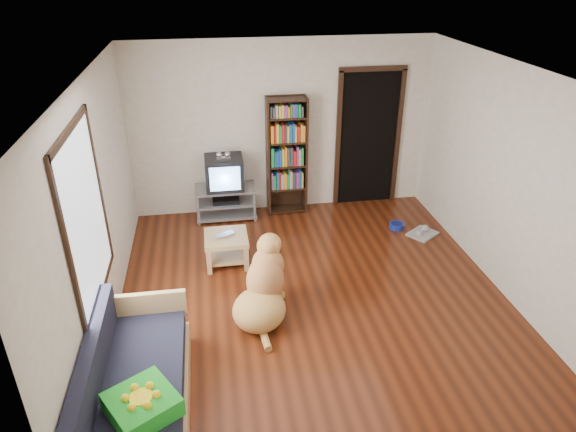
{
  "coord_description": "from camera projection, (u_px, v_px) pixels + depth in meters",
  "views": [
    {
      "loc": [
        -1.09,
        -4.84,
        3.62
      ],
      "look_at": [
        -0.24,
        0.4,
        0.9
      ],
      "focal_mm": 32.0,
      "sensor_mm": 36.0,
      "label": 1
    }
  ],
  "objects": [
    {
      "name": "ceiling",
      "position": [
        320.0,
        74.0,
        4.87
      ],
      "size": [
        5.0,
        5.0,
        0.0
      ],
      "primitive_type": "plane",
      "rotation": [
        3.14,
        0.0,
        0.0
      ],
      "color": "white",
      "rests_on": "ground"
    },
    {
      "name": "ground",
      "position": [
        314.0,
        298.0,
        6.06
      ],
      "size": [
        5.0,
        5.0,
        0.0
      ],
      "primitive_type": "plane",
      "color": "#58220F",
      "rests_on": "ground"
    },
    {
      "name": "wall_right",
      "position": [
        512.0,
        185.0,
        5.78
      ],
      "size": [
        0.0,
        5.0,
        5.0
      ],
      "primitive_type": "plane",
      "rotation": [
        1.57,
        0.0,
        -1.57
      ],
      "color": "silver",
      "rests_on": "ground"
    },
    {
      "name": "doorway",
      "position": [
        368.0,
        135.0,
        7.92
      ],
      "size": [
        1.03,
        0.05,
        2.19
      ],
      "color": "black",
      "rests_on": "wall_back"
    },
    {
      "name": "wall_back",
      "position": [
        282.0,
        128.0,
        7.66
      ],
      "size": [
        4.5,
        0.0,
        4.5
      ],
      "primitive_type": "plane",
      "rotation": [
        1.57,
        0.0,
        0.0
      ],
      "color": "silver",
      "rests_on": "ground"
    },
    {
      "name": "wall_left",
      "position": [
        97.0,
        213.0,
        5.14
      ],
      "size": [
        0.0,
        5.0,
        5.0
      ],
      "primitive_type": "plane",
      "rotation": [
        1.57,
        0.0,
        1.57
      ],
      "color": "silver",
      "rests_on": "ground"
    },
    {
      "name": "grey_rag",
      "position": [
        422.0,
        234.0,
        7.4
      ],
      "size": [
        0.51,
        0.49,
        0.03
      ],
      "primitive_type": "cube",
      "rotation": [
        0.0,
        0.0,
        0.62
      ],
      "color": "#A5A5A5",
      "rests_on": "ground"
    },
    {
      "name": "window",
      "position": [
        86.0,
        218.0,
        4.62
      ],
      "size": [
        0.03,
        1.46,
        1.7
      ],
      "color": "white",
      "rests_on": "wall_left"
    },
    {
      "name": "bookshelf",
      "position": [
        287.0,
        150.0,
        7.67
      ],
      "size": [
        0.6,
        0.3,
        1.8
      ],
      "color": "black",
      "rests_on": "ground"
    },
    {
      "name": "dog_bowl",
      "position": [
        397.0,
        226.0,
        7.57
      ],
      "size": [
        0.22,
        0.22,
        0.08
      ],
      "primitive_type": "cylinder",
      "color": "navy",
      "rests_on": "ground"
    },
    {
      "name": "sofa",
      "position": [
        136.0,
        387.0,
        4.46
      ],
      "size": [
        0.8,
        1.8,
        0.8
      ],
      "color": "tan",
      "rests_on": "ground"
    },
    {
      "name": "dog",
      "position": [
        263.0,
        289.0,
        5.62
      ],
      "size": [
        0.79,
        1.11,
        0.93
      ],
      "color": "tan",
      "rests_on": "ground"
    },
    {
      "name": "crt_tv",
      "position": [
        224.0,
        172.0,
        7.59
      ],
      "size": [
        0.55,
        0.52,
        0.58
      ],
      "color": "black",
      "rests_on": "tv_stand"
    },
    {
      "name": "wall_front",
      "position": [
        398.0,
        362.0,
        3.27
      ],
      "size": [
        4.5,
        0.0,
        4.5
      ],
      "primitive_type": "plane",
      "rotation": [
        -1.57,
        0.0,
        0.0
      ],
      "color": "silver",
      "rests_on": "ground"
    },
    {
      "name": "tv_stand",
      "position": [
        226.0,
        201.0,
        7.78
      ],
      "size": [
        0.9,
        0.45,
        0.5
      ],
      "color": "#99999E",
      "rests_on": "ground"
    },
    {
      "name": "coffee_table",
      "position": [
        226.0,
        244.0,
        6.62
      ],
      "size": [
        0.55,
        0.55,
        0.4
      ],
      "color": "tan",
      "rests_on": "ground"
    },
    {
      "name": "laptop",
      "position": [
        226.0,
        236.0,
        6.54
      ],
      "size": [
        0.33,
        0.29,
        0.02
      ],
      "primitive_type": "imported",
      "rotation": [
        0.0,
        0.0,
        0.44
      ],
      "color": "silver",
      "rests_on": "coffee_table"
    },
    {
      "name": "green_cushion",
      "position": [
        142.0,
        404.0,
        3.98
      ],
      "size": [
        0.66,
        0.66,
        0.16
      ],
      "primitive_type": "cube",
      "rotation": [
        0.0,
        0.0,
        0.55
      ],
      "color": "green",
      "rests_on": "sofa"
    }
  ]
}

